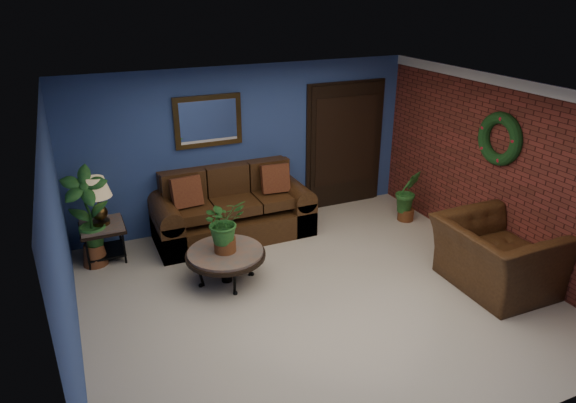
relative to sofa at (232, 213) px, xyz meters
name	(u,v)px	position (x,y,z in m)	size (l,w,h in m)	color
floor	(317,296)	(0.42, -2.09, -0.35)	(5.50, 5.50, 0.00)	beige
wall_back	(247,146)	(0.42, 0.41, 0.90)	(5.50, 0.04, 2.50)	navy
wall_left	(62,250)	(-2.33, -2.09, 0.90)	(0.04, 5.00, 2.50)	navy
wall_right_brick	(500,172)	(3.17, -2.09, 0.90)	(0.04, 5.00, 2.50)	maroon
ceiling	(322,95)	(0.42, -2.09, 2.15)	(5.50, 5.00, 0.02)	silver
crown_molding	(514,84)	(3.14, -2.09, 2.08)	(0.03, 5.00, 0.14)	white
wall_mirror	(208,121)	(-0.18, 0.37, 1.37)	(1.02, 0.06, 0.77)	#452F14
closet_door	(345,146)	(2.17, 0.38, 0.70)	(1.44, 0.06, 2.18)	black
wreath	(500,139)	(3.11, -2.04, 1.35)	(0.72, 0.72, 0.16)	black
sofa	(232,213)	(0.00, 0.00, 0.00)	(2.36, 1.02, 1.06)	#412712
coffee_table	(226,255)	(-0.50, -1.30, 0.04)	(1.03, 1.03, 0.44)	#56504B
end_table	(103,232)	(-1.88, -0.04, 0.07)	(0.60, 0.60, 0.55)	#56504B
table_lamp	(97,195)	(-1.88, -0.04, 0.62)	(0.39, 0.39, 0.66)	#452F14
side_chair	(280,196)	(0.82, 0.02, 0.15)	(0.45, 0.45, 0.88)	brown
armchair	(495,256)	(2.57, -2.79, 0.09)	(1.34, 1.17, 0.87)	#412712
coffee_plant	(224,223)	(-0.50, -1.30, 0.49)	(0.60, 0.55, 0.71)	brown
floor_plant	(408,194)	(2.77, -0.67, 0.11)	(0.44, 0.38, 0.86)	brown
tall_plant	(88,215)	(-2.03, -0.14, 0.41)	(0.68, 0.54, 1.40)	brown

